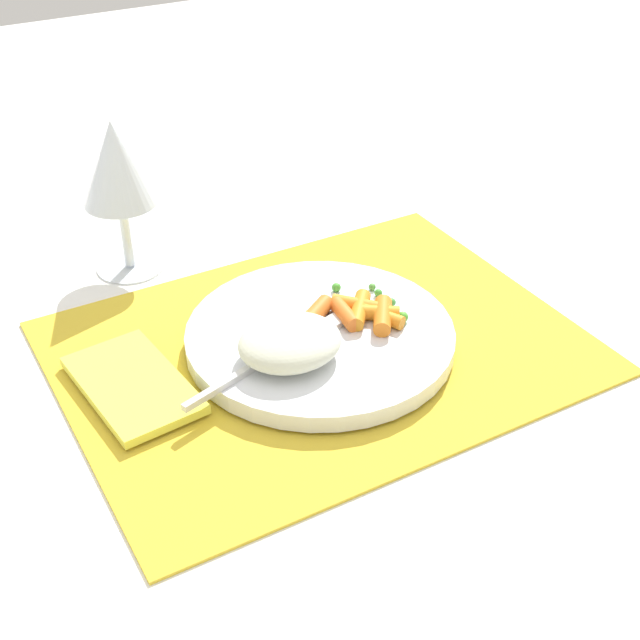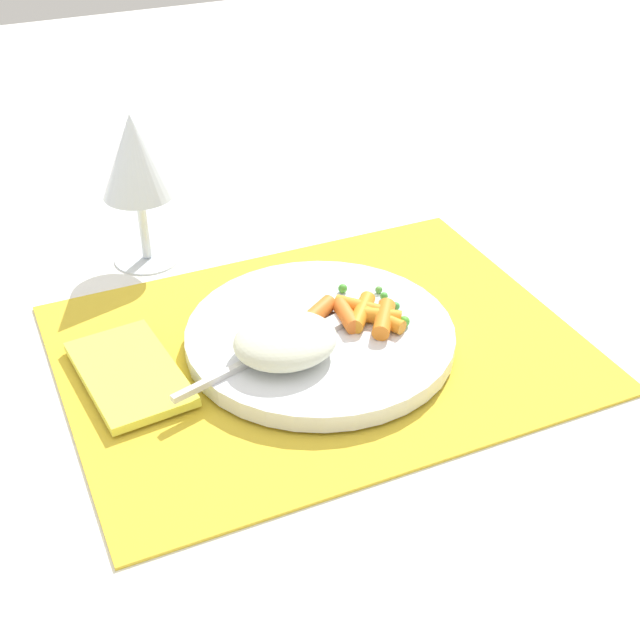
# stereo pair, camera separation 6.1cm
# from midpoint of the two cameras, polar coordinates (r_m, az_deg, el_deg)

# --- Properties ---
(ground_plane) EXTENTS (2.40, 2.40, 0.00)m
(ground_plane) POSITION_cam_midpoint_polar(r_m,az_deg,el_deg) (0.78, -2.22, -1.99)
(ground_plane) COLOR white
(placemat) EXTENTS (0.45, 0.35, 0.01)m
(placemat) POSITION_cam_midpoint_polar(r_m,az_deg,el_deg) (0.78, -2.23, -1.81)
(placemat) COLOR gold
(placemat) RESTS_ON ground_plane
(plate) EXTENTS (0.24, 0.24, 0.02)m
(plate) POSITION_cam_midpoint_polar(r_m,az_deg,el_deg) (0.77, -2.25, -1.16)
(plate) COLOR white
(plate) RESTS_ON placemat
(rice_mound) EXTENTS (0.09, 0.08, 0.03)m
(rice_mound) POSITION_cam_midpoint_polar(r_m,az_deg,el_deg) (0.73, -4.39, -1.55)
(rice_mound) COLOR beige
(rice_mound) RESTS_ON plate
(carrot_portion) EXTENTS (0.10, 0.07, 0.02)m
(carrot_portion) POSITION_cam_midpoint_polar(r_m,az_deg,el_deg) (0.78, 0.32, 0.41)
(carrot_portion) COLOR orange
(carrot_portion) RESTS_ON plate
(pea_scatter) EXTENTS (0.08, 0.08, 0.01)m
(pea_scatter) POSITION_cam_midpoint_polar(r_m,az_deg,el_deg) (0.79, 0.49, 0.85)
(pea_scatter) COLOR green
(pea_scatter) RESTS_ON plate
(fork) EXTENTS (0.19, 0.07, 0.01)m
(fork) POSITION_cam_midpoint_polar(r_m,az_deg,el_deg) (0.75, -4.32, -1.69)
(fork) COLOR silver
(fork) RESTS_ON plate
(wine_glass) EXTENTS (0.07, 0.07, 0.16)m
(wine_glass) POSITION_cam_midpoint_polar(r_m,az_deg,el_deg) (0.88, -15.25, 9.60)
(wine_glass) COLOR silver
(wine_glass) RESTS_ON ground_plane
(napkin) EXTENTS (0.09, 0.14, 0.01)m
(napkin) POSITION_cam_midpoint_polar(r_m,az_deg,el_deg) (0.75, -14.55, -4.22)
(napkin) COLOR #EAE54C
(napkin) RESTS_ON placemat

